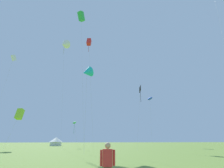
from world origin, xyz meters
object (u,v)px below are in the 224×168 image
at_px(kite_blue_parafoil, 150,99).
at_px(person_spectator, 108,168).
at_px(kite_cyan_delta, 87,72).
at_px(kite_white_box, 14,58).
at_px(kite_white_delta, 64,44).
at_px(kite_lime_box, 20,114).
at_px(kite_red_box, 89,42).
at_px(kite_green_parafoil, 74,123).
at_px(kite_green_box, 81,16).
at_px(kite_black_diamond, 140,90).
at_px(festival_tent_right, 56,141).

xyz_separation_m(kite_blue_parafoil, person_spectator, (-23.97, -48.32, -15.24)).
relative_size(kite_cyan_delta, kite_blue_parafoil, 0.89).
bearing_deg(kite_cyan_delta, kite_white_box, 139.41).
height_order(kite_white_delta, kite_lime_box, kite_white_delta).
bearing_deg(kite_white_delta, kite_blue_parafoil, 6.09).
relative_size(kite_blue_parafoil, kite_red_box, 0.61).
height_order(kite_blue_parafoil, kite_green_parafoil, kite_blue_parafoil).
bearing_deg(kite_white_delta, kite_green_box, -67.14).
height_order(kite_black_diamond, kite_white_box, kite_white_box).
relative_size(kite_black_diamond, kite_green_parafoil, 1.99).
relative_size(kite_black_diamond, kite_lime_box, 1.60).
relative_size(kite_green_parafoil, person_spectator, 4.03).
bearing_deg(kite_lime_box, kite_black_diamond, -13.63).
height_order(kite_white_box, festival_tent_right, kite_white_box).
distance_m(kite_blue_parafoil, kite_green_parafoil, 28.06).
xyz_separation_m(kite_white_delta, kite_lime_box, (-6.77, -10.74, -25.15)).
height_order(kite_white_box, kite_lime_box, kite_white_box).
relative_size(kite_white_box, festival_tent_right, 5.16).
xyz_separation_m(kite_cyan_delta, kite_green_parafoil, (-1.85, 20.47, -7.08)).
relative_size(kite_blue_parafoil, kite_green_box, 0.46).
height_order(kite_lime_box, person_spectator, kite_lime_box).
bearing_deg(kite_green_box, festival_tent_right, 102.56).
height_order(kite_white_delta, festival_tent_right, kite_white_delta).
relative_size(kite_red_box, kite_green_box, 0.75).
distance_m(kite_red_box, kite_green_parafoil, 22.46).
bearing_deg(kite_lime_box, kite_white_box, 141.43).
relative_size(kite_white_delta, kite_blue_parafoil, 2.08).
bearing_deg(kite_white_box, kite_green_box, -17.74).
height_order(kite_blue_parafoil, kite_lime_box, kite_blue_parafoil).
height_order(kite_cyan_delta, kite_black_diamond, kite_cyan_delta).
distance_m(kite_white_delta, kite_green_box, 13.30).
distance_m(kite_green_parafoil, person_spectator, 43.06).
height_order(kite_white_delta, kite_red_box, kite_white_delta).
relative_size(kite_blue_parafoil, festival_tent_right, 3.62).
xyz_separation_m(kite_cyan_delta, kite_white_delta, (-7.01, 22.85, 18.91)).
height_order(kite_red_box, kite_green_box, kite_green_box).
distance_m(kite_red_box, kite_lime_box, 23.72).
distance_m(kite_lime_box, festival_tent_right, 27.95).
height_order(person_spectator, festival_tent_right, festival_tent_right).
distance_m(kite_white_box, kite_green_box, 21.48).
distance_m(kite_white_delta, festival_tent_right, 34.83).
distance_m(kite_cyan_delta, festival_tent_right, 41.51).
bearing_deg(person_spectator, kite_green_parafoil, 92.42).
height_order(kite_cyan_delta, festival_tent_right, kite_cyan_delta).
relative_size(kite_red_box, kite_lime_box, 3.15).
xyz_separation_m(kite_red_box, festival_tent_right, (-8.72, 29.15, -24.50)).
relative_size(kite_green_box, kite_lime_box, 4.18).
relative_size(kite_black_diamond, kite_white_box, 0.58).
xyz_separation_m(kite_lime_box, festival_tent_right, (5.60, 26.78, -5.74)).
distance_m(kite_cyan_delta, kite_red_box, 15.86).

